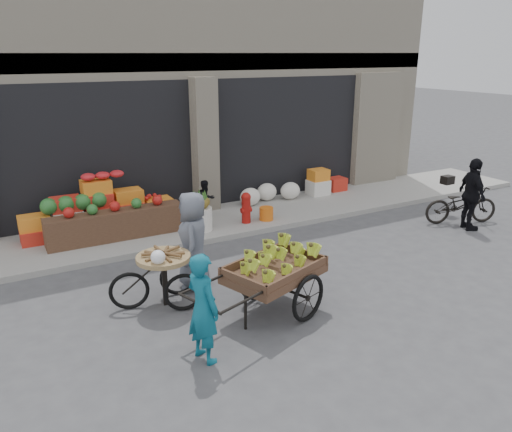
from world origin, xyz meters
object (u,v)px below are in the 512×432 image
pineapple_bin (200,219)px  bicycle (461,204)px  seated_person (206,200)px  cyclist (472,195)px  banana_cart (272,269)px  tricycle_cart (164,272)px  orange_bucket (266,214)px  vendor_woman (203,308)px  vendor_grey (193,240)px  fire_hydrant (246,206)px

pineapple_bin → bicycle: size_ratio=0.30×
seated_person → cyclist: (5.04, -3.18, 0.23)m
banana_cart → tricycle_cart: banana_cart is taller
orange_bucket → cyclist: 4.60m
vendor_woman → tricycle_cart: vendor_woman is taller
vendor_grey → banana_cart: bearing=49.3°
vendor_grey → orange_bucket: bearing=154.5°
seated_person → vendor_grey: vendor_grey is taller
orange_bucket → vendor_woman: (-3.38, -4.23, 0.47)m
cyclist → vendor_woman: bearing=125.4°
banana_cart → vendor_woman: vendor_woman is taller
tricycle_cart → vendor_grey: bearing=43.3°
fire_hydrant → banana_cart: banana_cart is taller
vendor_woman → tricycle_cart: (0.05, 1.67, -0.18)m
seated_person → tricycle_cart: bearing=-133.2°
bicycle → cyclist: (-0.20, -0.40, 0.36)m
pineapple_bin → seated_person: size_ratio=0.56×
vendor_woman → cyclist: cyclist is taller
orange_bucket → seated_person: seated_person is taller
banana_cart → cyclist: cyclist is taller
orange_bucket → vendor_grey: bearing=-140.9°
tricycle_cart → vendor_grey: 0.81m
banana_cart → vendor_grey: size_ratio=1.59×
orange_bucket → bicycle: bearing=-27.2°
banana_cart → vendor_grey: vendor_grey is taller
bicycle → seated_person: bearing=83.9°
pineapple_bin → seated_person: bearing=56.3°
orange_bucket → tricycle_cart: 4.22m
vendor_grey → vendor_woman: bearing=6.4°
fire_hydrant → cyclist: (4.34, -2.53, 0.31)m
seated_person → bicycle: 5.93m
vendor_woman → cyclist: (7.22, 1.75, 0.07)m
banana_cart → bicycle: size_ratio=1.54×
tricycle_cart → bicycle: 7.39m
banana_cart → pineapple_bin: bearing=64.8°
pineapple_bin → vendor_grey: (-1.07, -2.27, 0.46)m
seated_person → cyclist: bearing=-42.2°
vendor_woman → bicycle: bearing=-88.2°
orange_bucket → bicycle: 4.54m
fire_hydrant → vendor_woman: (-2.88, -4.28, 0.24)m
fire_hydrant → tricycle_cart: tricycle_cart is taller
banana_cart → bicycle: (6.05, 1.57, -0.30)m
orange_bucket → pineapple_bin: bearing=176.4°
bicycle → cyclist: size_ratio=1.05×
banana_cart → bicycle: bearing=-4.2°
vendor_grey → bicycle: bearing=116.2°
seated_person → vendor_woman: (-2.18, -4.93, 0.16)m
bicycle → cyclist: bearing=175.2°
tricycle_cart → fire_hydrant: bearing=55.3°
seated_person → banana_cart: seated_person is taller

